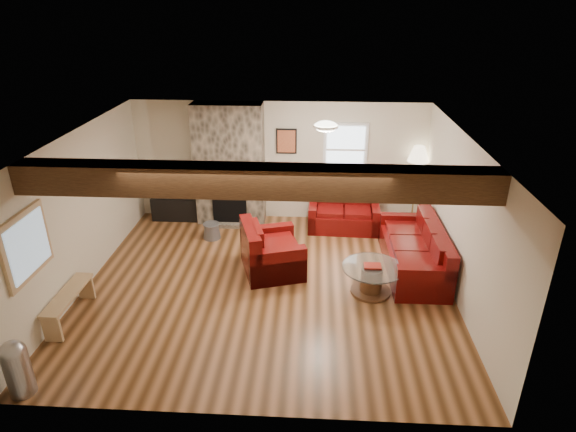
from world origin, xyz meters
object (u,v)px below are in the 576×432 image
loveseat (344,212)px  tv_cabinet (177,207)px  floor_lamp (418,158)px  sofa_three (414,248)px  coffee_table (371,280)px  television (175,185)px  armchair_red (272,248)px

loveseat → tv_cabinet: loveseat is taller
loveseat → floor_lamp: (1.45, 0.32, 1.06)m
sofa_three → tv_cabinet: size_ratio=2.14×
loveseat → coffee_table: (0.34, -2.35, -0.14)m
tv_cabinet → coffee_table: bearing=-34.3°
sofa_three → coffee_table: size_ratio=2.23×
sofa_three → tv_cabinet: 5.04m
coffee_table → tv_cabinet: size_ratio=0.96×
loveseat → floor_lamp: bearing=14.7°
tv_cabinet → television: 0.50m
sofa_three → armchair_red: bearing=-86.2°
sofa_three → loveseat: 1.93m
sofa_three → coffee_table: 1.13m
sofa_three → television: television is taller
television → coffee_table: bearing=-34.3°
armchair_red → coffee_table: bearing=-127.1°
coffee_table → floor_lamp: (1.11, 2.67, 1.20)m
loveseat → coffee_table: bearing=-79.7°
television → floor_lamp: size_ratio=0.52×
sofa_three → tv_cabinet: bearing=-112.1°
television → floor_lamp: floor_lamp is taller
sofa_three → armchair_red: armchair_red is taller
coffee_table → tv_cabinet: same height
loveseat → tv_cabinet: 3.56m
armchair_red → television: (-2.23, 2.04, 0.32)m
television → loveseat: bearing=-4.8°
sofa_three → floor_lamp: size_ratio=1.28×
sofa_three → armchair_red: 2.45m
coffee_table → floor_lamp: bearing=67.4°
sofa_three → floor_lamp: floor_lamp is taller
loveseat → armchair_red: size_ratio=1.30×
tv_cabinet → floor_lamp: (5.00, 0.02, 1.19)m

